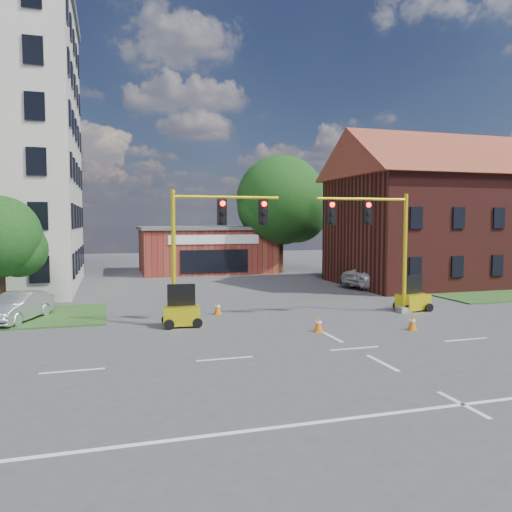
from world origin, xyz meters
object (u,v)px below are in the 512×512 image
at_px(trailer_west, 181,314).
at_px(trailer_east, 413,300).
at_px(pickup_white, 382,276).
at_px(signal_mast_west, 209,240).
at_px(signal_mast_east, 377,238).

height_order(trailer_west, trailer_east, trailer_west).
xyz_separation_m(trailer_west, pickup_white, (15.76, 9.25, 0.24)).
height_order(signal_mast_west, pickup_white, signal_mast_west).
relative_size(signal_mast_east, trailer_west, 3.35).
relative_size(trailer_east, pickup_white, 0.31).
bearing_deg(trailer_west, signal_mast_east, 6.09).
bearing_deg(pickup_white, trailer_east, 144.69).
xyz_separation_m(signal_mast_west, signal_mast_east, (8.71, 0.00, 0.00)).
bearing_deg(trailer_east, signal_mast_west, 169.46).
bearing_deg(trailer_west, signal_mast_west, 11.97).
bearing_deg(signal_mast_east, trailer_east, 8.30).
height_order(signal_mast_east, pickup_white, signal_mast_east).
height_order(signal_mast_east, trailer_west, signal_mast_east).
relative_size(trailer_west, pickup_white, 0.31).
relative_size(trailer_west, trailer_east, 1.02).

